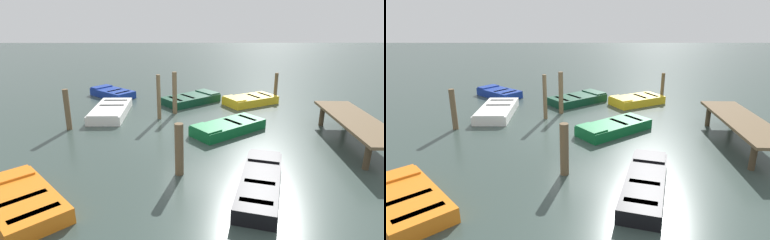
% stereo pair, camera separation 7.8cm
% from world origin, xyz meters
% --- Properties ---
extents(ground_plane, '(80.00, 80.00, 0.00)m').
position_xyz_m(ground_plane, '(0.00, 0.00, 0.00)').
color(ground_plane, '#33423D').
extents(dock_segment, '(5.25, 1.71, 0.95)m').
position_xyz_m(dock_segment, '(1.81, 5.96, 0.83)').
color(dock_segment, brown).
rests_on(dock_segment, ground_plane).
extents(rowboat_green, '(2.88, 3.24, 0.46)m').
position_xyz_m(rowboat_green, '(0.52, 1.45, 0.22)').
color(rowboat_green, '#0F602D').
rests_on(rowboat_green, ground_plane).
extents(rowboat_white, '(3.39, 1.52, 0.46)m').
position_xyz_m(rowboat_white, '(-1.87, -3.82, 0.22)').
color(rowboat_white, silver).
rests_on(rowboat_white, ground_plane).
extents(rowboat_yellow, '(2.52, 3.06, 0.46)m').
position_xyz_m(rowboat_yellow, '(-3.77, 3.11, 0.22)').
color(rowboat_yellow, gold).
rests_on(rowboat_yellow, ground_plane).
extents(rowboat_black, '(3.64, 1.99, 0.46)m').
position_xyz_m(rowboat_black, '(5.07, 1.81, 0.22)').
color(rowboat_black, black).
rests_on(rowboat_black, ground_plane).
extents(rowboat_blue, '(2.67, 2.83, 0.46)m').
position_xyz_m(rowboat_blue, '(-5.45, -4.54, 0.22)').
color(rowboat_blue, navy).
rests_on(rowboat_blue, ground_plane).
extents(rowboat_orange, '(3.18, 3.09, 0.46)m').
position_xyz_m(rowboat_orange, '(5.90, -4.29, 0.22)').
color(rowboat_orange, orange).
rests_on(rowboat_orange, ground_plane).
extents(rowboat_dark_green, '(2.99, 3.24, 0.46)m').
position_xyz_m(rowboat_dark_green, '(-4.02, 0.00, 0.22)').
color(rowboat_dark_green, '#0C3823').
rests_on(rowboat_dark_green, ground_plane).
extents(mooring_piling_far_right, '(0.18, 0.18, 2.03)m').
position_xyz_m(mooring_piling_far_right, '(-1.27, -1.48, 1.01)').
color(mooring_piling_far_right, brown).
rests_on(mooring_piling_far_right, ground_plane).
extents(mooring_piling_center, '(0.22, 0.22, 2.00)m').
position_xyz_m(mooring_piling_center, '(-2.12, -0.80, 1.00)').
color(mooring_piling_center, brown).
rests_on(mooring_piling_center, ground_plane).
extents(mooring_piling_near_left, '(0.26, 0.26, 1.60)m').
position_xyz_m(mooring_piling_near_left, '(4.13, -0.41, 0.80)').
color(mooring_piling_near_left, brown).
rests_on(mooring_piling_near_left, ground_plane).
extents(mooring_piling_mid_left, '(0.19, 0.19, 1.44)m').
position_xyz_m(mooring_piling_mid_left, '(-4.93, 4.73, 0.72)').
color(mooring_piling_mid_left, brown).
rests_on(mooring_piling_mid_left, ground_plane).
extents(mooring_piling_far_left, '(0.22, 0.22, 1.70)m').
position_xyz_m(mooring_piling_far_left, '(0.13, -5.09, 0.85)').
color(mooring_piling_far_left, brown).
rests_on(mooring_piling_far_left, ground_plane).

